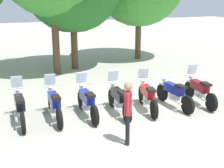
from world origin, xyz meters
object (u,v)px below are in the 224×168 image
motorcycle_4 (147,96)px  motorcycle_0 (20,107)px  motorcycle_3 (119,99)px  person_0 (128,108)px  motorcycle_6 (199,90)px  motorcycle_5 (174,93)px  motorcycle_1 (54,104)px  motorcycle_2 (87,101)px

motorcycle_4 → motorcycle_0: bearing=95.8°
motorcycle_3 → motorcycle_4: bearing=-89.1°
person_0 → motorcycle_3: bearing=-80.1°
motorcycle_6 → motorcycle_4: bearing=93.6°
motorcycle_5 → motorcycle_3: bearing=84.7°
motorcycle_1 → motorcycle_3: size_ratio=1.00×
motorcycle_1 → motorcycle_2: (1.04, -0.18, 0.00)m
motorcycle_1 → person_0: 2.89m
motorcycle_4 → motorcycle_5: size_ratio=0.98×
motorcycle_0 → motorcycle_1: bearing=-95.4°
motorcycle_2 → person_0: person_0 is taller
motorcycle_0 → motorcycle_6: bearing=-94.8°
motorcycle_2 → motorcycle_6: same height
motorcycle_1 → motorcycle_4: same height
motorcycle_5 → person_0: (-2.82, -1.89, 0.51)m
motorcycle_0 → motorcycle_6: 6.33m
motorcycle_1 → person_0: (1.36, -2.50, 0.49)m
motorcycle_2 → motorcycle_5: (3.13, -0.43, -0.01)m
motorcycle_3 → motorcycle_6: 3.15m
motorcycle_4 → motorcycle_6: same height
motorcycle_0 → motorcycle_6: same height
motorcycle_1 → person_0: bearing=-147.8°
motorcycle_0 → motorcycle_4: bearing=-95.9°
motorcycle_6 → motorcycle_3: bearing=93.6°
motorcycle_2 → motorcycle_1: bearing=83.5°
motorcycle_2 → motorcycle_4: bearing=-95.4°
motorcycle_0 → motorcycle_1: same height
motorcycle_0 → person_0: bearing=-134.7°
motorcycle_1 → motorcycle_5: bearing=-94.6°
motorcycle_0 → person_0: size_ratio=1.27×
motorcycle_2 → motorcycle_4: 2.12m
motorcycle_3 → motorcycle_4: (1.05, -0.11, 0.00)m
motorcycle_0 → person_0: 3.62m
motorcycle_1 → motorcycle_5: size_ratio=1.00×
motorcycle_2 → person_0: size_ratio=1.27×
motorcycle_0 → motorcycle_6: size_ratio=1.01×
motorcycle_0 → motorcycle_3: size_ratio=1.00×
motorcycle_1 → motorcycle_3: bearing=-97.2°
motorcycle_2 → person_0: bearing=-168.8°
motorcycle_4 → motorcycle_2: bearing=96.0°
person_0 → motorcycle_6: bearing=-126.1°
motorcycle_3 → motorcycle_2: bearing=84.7°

